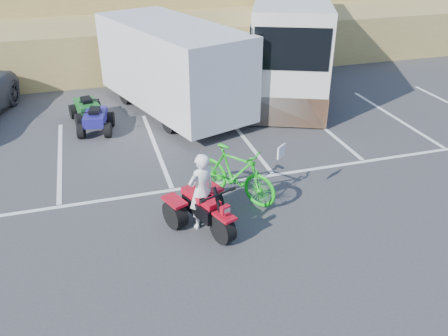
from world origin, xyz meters
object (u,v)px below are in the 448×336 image
object	(u,v)px
rider	(201,191)
green_dirt_bike	(235,174)
red_trike_atv	(206,228)
rv_motorhome	(288,44)
quad_atv_green	(89,120)
cargo_trailer	(172,65)
quad_atv_blue	(97,132)

from	to	relation	value
rider	green_dirt_bike	bearing A→B (deg)	-160.91
red_trike_atv	rv_motorhome	size ratio (longest dim) A/B	0.17
rv_motorhome	quad_atv_green	distance (m)	8.29
cargo_trailer	quad_atv_blue	size ratio (longest dim) A/B	5.10
quad_atv_blue	quad_atv_green	size ratio (longest dim) A/B	0.99
green_dirt_bike	rv_motorhome	bearing A→B (deg)	21.53
quad_atv_green	rv_motorhome	bearing A→B (deg)	3.24
red_trike_atv	rider	world-z (taller)	rider
quad_atv_blue	rider	bearing A→B (deg)	-61.24
rider	quad_atv_blue	size ratio (longest dim) A/B	1.32
rider	cargo_trailer	xyz separation A→B (m)	(0.77, 7.03, 0.72)
red_trike_atv	quad_atv_green	world-z (taller)	red_trike_atv
quad_atv_blue	rv_motorhome	bearing A→B (deg)	32.18
red_trike_atv	green_dirt_bike	xyz separation A→B (m)	(0.99, 1.03, 0.66)
green_dirt_bike	quad_atv_blue	xyz separation A→B (m)	(-2.97, 4.97, -0.66)
cargo_trailer	rv_motorhome	bearing A→B (deg)	1.60
cargo_trailer	rv_motorhome	distance (m)	5.34
rider	quad_atv_blue	world-z (taller)	rider
cargo_trailer	quad_atv_green	xyz separation A→B (m)	(-2.90, -0.13, -1.60)
red_trike_atv	quad_atv_blue	world-z (taller)	red_trike_atv
rider	rv_motorhome	size ratio (longest dim) A/B	0.18
rider	quad_atv_green	world-z (taller)	rider
green_dirt_bike	rv_motorhome	distance (m)	9.34
quad_atv_green	green_dirt_bike	bearing A→B (deg)	-73.20
red_trike_atv	quad_atv_blue	size ratio (longest dim) A/B	1.28
red_trike_atv	cargo_trailer	distance (m)	7.38
rider	quad_atv_blue	distance (m)	6.24
rider	quad_atv_green	bearing A→B (deg)	-94.37
cargo_trailer	red_trike_atv	bearing A→B (deg)	-114.72
green_dirt_bike	cargo_trailer	size ratio (longest dim) A/B	0.33
cargo_trailer	quad_atv_green	world-z (taller)	cargo_trailer
rider	quad_atv_green	distance (m)	7.27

